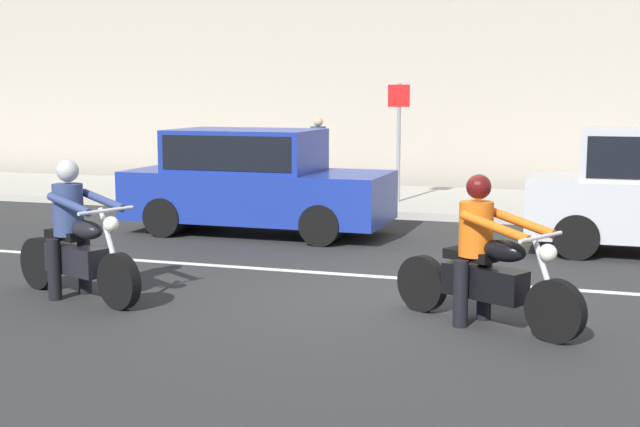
{
  "coord_description": "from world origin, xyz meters",
  "views": [
    {
      "loc": [
        2.08,
        -9.34,
        2.31
      ],
      "look_at": [
        -0.88,
        -0.23,
        0.95
      ],
      "focal_mm": 47.6,
      "sensor_mm": 36.0,
      "label": 1
    }
  ],
  "objects_px": {
    "parked_sedan_cobalt_blue": "(254,180)",
    "street_sign_post": "(399,130)",
    "motorcycle_with_rider_orange_stripe": "(484,264)",
    "pedestrian_bystander": "(318,149)",
    "motorcycle_with_rider_denim_blue": "(75,242)"
  },
  "relations": [
    {
      "from": "parked_sedan_cobalt_blue",
      "to": "motorcycle_with_rider_denim_blue",
      "type": "bearing_deg",
      "value": -92.24
    },
    {
      "from": "motorcycle_with_rider_orange_stripe",
      "to": "parked_sedan_cobalt_blue",
      "type": "height_order",
      "value": "parked_sedan_cobalt_blue"
    },
    {
      "from": "motorcycle_with_rider_orange_stripe",
      "to": "pedestrian_bystander",
      "type": "bearing_deg",
      "value": 117.33
    },
    {
      "from": "parked_sedan_cobalt_blue",
      "to": "street_sign_post",
      "type": "relative_size",
      "value": 1.82
    },
    {
      "from": "motorcycle_with_rider_denim_blue",
      "to": "parked_sedan_cobalt_blue",
      "type": "xyz_separation_m",
      "value": [
        0.19,
        4.81,
        0.23
      ]
    },
    {
      "from": "street_sign_post",
      "to": "pedestrian_bystander",
      "type": "bearing_deg",
      "value": 155.74
    },
    {
      "from": "parked_sedan_cobalt_blue",
      "to": "street_sign_post",
      "type": "height_order",
      "value": "street_sign_post"
    },
    {
      "from": "parked_sedan_cobalt_blue",
      "to": "pedestrian_bystander",
      "type": "height_order",
      "value": "pedestrian_bystander"
    },
    {
      "from": "motorcycle_with_rider_denim_blue",
      "to": "street_sign_post",
      "type": "height_order",
      "value": "street_sign_post"
    },
    {
      "from": "street_sign_post",
      "to": "motorcycle_with_rider_orange_stripe",
      "type": "bearing_deg",
      "value": -71.6
    },
    {
      "from": "parked_sedan_cobalt_blue",
      "to": "street_sign_post",
      "type": "xyz_separation_m",
      "value": [
        1.59,
        3.73,
        0.7
      ]
    },
    {
      "from": "motorcycle_with_rider_orange_stripe",
      "to": "motorcycle_with_rider_denim_blue",
      "type": "relative_size",
      "value": 0.98
    },
    {
      "from": "street_sign_post",
      "to": "pedestrian_bystander",
      "type": "height_order",
      "value": "street_sign_post"
    },
    {
      "from": "parked_sedan_cobalt_blue",
      "to": "pedestrian_bystander",
      "type": "xyz_separation_m",
      "value": [
        -0.39,
        4.63,
        0.23
      ]
    },
    {
      "from": "motorcycle_with_rider_denim_blue",
      "to": "street_sign_post",
      "type": "distance_m",
      "value": 8.78
    }
  ]
}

